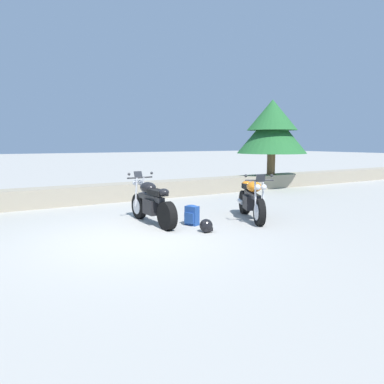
% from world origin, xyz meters
% --- Properties ---
extents(ground_plane, '(120.00, 120.00, 0.00)m').
position_xyz_m(ground_plane, '(0.00, 0.00, 0.00)').
color(ground_plane, '#A3A099').
extents(stone_wall, '(36.00, 0.80, 0.55)m').
position_xyz_m(stone_wall, '(0.00, 4.80, 0.28)').
color(stone_wall, gray).
rests_on(stone_wall, ground).
extents(motorcycle_black_near_left, '(0.67, 2.06, 1.18)m').
position_xyz_m(motorcycle_black_near_left, '(0.90, 1.08, 0.49)').
color(motorcycle_black_near_left, black).
rests_on(motorcycle_black_near_left, ground).
extents(motorcycle_orange_centre, '(1.11, 1.93, 1.18)m').
position_xyz_m(motorcycle_orange_centre, '(3.21, 0.27, 0.49)').
color(motorcycle_orange_centre, black).
rests_on(motorcycle_orange_centre, ground).
extents(rider_backpack, '(0.33, 0.35, 0.47)m').
position_xyz_m(rider_backpack, '(1.62, 0.47, 0.24)').
color(rider_backpack, navy).
rests_on(rider_backpack, ground).
extents(rider_helmet, '(0.28, 0.28, 0.28)m').
position_xyz_m(rider_helmet, '(1.53, -0.27, 0.14)').
color(rider_helmet, black).
rests_on(rider_helmet, ground).
extents(pine_tree_mid_left, '(2.84, 2.84, 3.06)m').
position_xyz_m(pine_tree_mid_left, '(8.02, 4.76, 2.47)').
color(pine_tree_mid_left, brown).
rests_on(pine_tree_mid_left, stone_wall).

